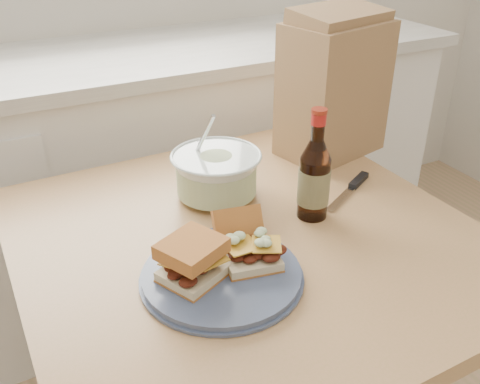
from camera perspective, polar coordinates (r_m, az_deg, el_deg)
name	(u,v)px	position (r m, az deg, el deg)	size (l,w,h in m)	color
cabinet_run	(110,186)	(1.96, -13.68, 0.64)	(2.50, 0.64, 0.94)	white
dining_table	(248,276)	(1.18, 0.87, -8.99)	(0.94, 0.94, 0.76)	tan
plate	(222,275)	(0.99, -1.97, -8.85)	(0.29, 0.29, 0.02)	#465372
sandwich_left	(192,260)	(0.95, -5.11, -7.20)	(0.13, 0.13, 0.08)	beige
sandwich_right	(247,244)	(1.00, 0.74, -5.61)	(0.12, 0.15, 0.08)	beige
coleslaw_bowl	(217,176)	(1.23, -2.52, 1.74)	(0.21, 0.21, 0.21)	white
beer_bottle	(314,178)	(1.14, 7.92, 1.51)	(0.07, 0.07, 0.25)	black
knife	(354,185)	(1.31, 12.10, 0.75)	(0.19, 0.11, 0.01)	silver
paper_bag	(334,90)	(1.43, 9.94, 10.67)	(0.26, 0.17, 0.35)	#99774A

